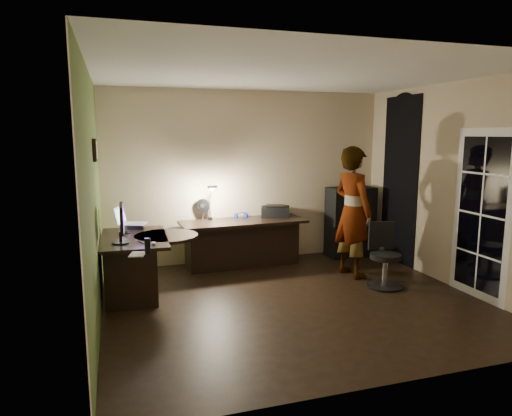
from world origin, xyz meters
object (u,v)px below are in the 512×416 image
object	(u,v)px
office_chair	(386,256)
cabinet	(350,222)
desk_left	(135,266)
person	(353,212)
monitor	(120,229)
desk_right	(243,243)

from	to	relation	value
office_chair	cabinet	bearing A→B (deg)	91.06
desk_left	person	bearing A→B (deg)	0.26
monitor	desk_left	bearing A→B (deg)	63.51
cabinet	monitor	bearing A→B (deg)	-163.66
desk_left	person	world-z (taller)	person
monitor	person	distance (m)	3.18
cabinet	person	xyz separation A→B (m)	(-0.51, -0.97, 0.35)
desk_left	cabinet	xyz separation A→B (m)	(3.52, 0.89, 0.20)
desk_left	monitor	distance (m)	0.64
desk_left	office_chair	world-z (taller)	office_chair
monitor	person	bearing A→B (deg)	5.08
cabinet	office_chair	distance (m)	1.62
desk_left	office_chair	size ratio (longest dim) A/B	1.52
cabinet	office_chair	size ratio (longest dim) A/B	1.35
desk_right	person	world-z (taller)	person
desk_right	person	distance (m)	1.74
desk_left	office_chair	xyz separation A→B (m)	(3.19, -0.69, 0.05)
cabinet	person	world-z (taller)	person
cabinet	office_chair	bearing A→B (deg)	-103.58
desk_right	cabinet	size ratio (longest dim) A/B	1.65
desk_right	monitor	xyz separation A→B (m)	(-1.81, -1.13, 0.56)
desk_left	monitor	size ratio (longest dim) A/B	2.59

